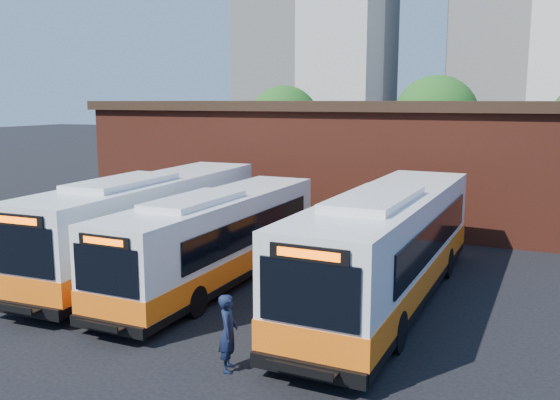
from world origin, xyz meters
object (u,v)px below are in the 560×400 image
at_px(bus_midwest, 150,225).
at_px(bus_east, 388,250).
at_px(bus_mideast, 217,241).
at_px(transit_worker, 228,333).

xyz_separation_m(bus_midwest, bus_east, (9.38, -0.16, 0.03)).
xyz_separation_m(bus_mideast, bus_east, (6.03, 0.46, 0.20)).
height_order(bus_midwest, transit_worker, bus_midwest).
xyz_separation_m(bus_east, transit_worker, (-2.26, -6.45, -0.75)).
relative_size(bus_midwest, transit_worker, 7.16).
relative_size(bus_mideast, transit_worker, 6.40).
bearing_deg(bus_east, bus_midwest, -179.65).
distance_m(bus_midwest, bus_mideast, 3.41).
bearing_deg(bus_mideast, transit_worker, -57.53).
bearing_deg(bus_east, transit_worker, -108.00).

